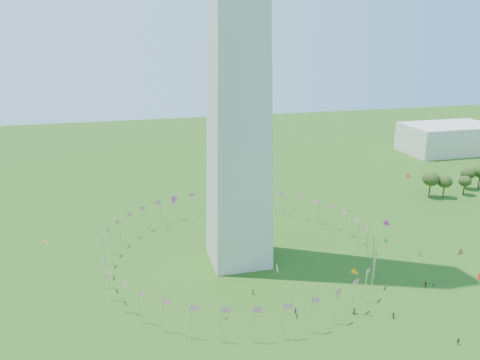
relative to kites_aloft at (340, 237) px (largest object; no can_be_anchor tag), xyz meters
name	(u,v)px	position (x,y,z in m)	size (l,w,h in m)	color
flag_ring	(238,246)	(-20.52, 24.81, -11.75)	(80.24, 80.24, 9.00)	silver
gov_building_east_a	(448,138)	(129.48, 124.81, -8.25)	(50.00, 30.00, 16.00)	beige
crowd	(354,360)	(-8.69, -26.79, -15.38)	(97.29, 63.80, 1.93)	#292929
kites_aloft	(340,237)	(0.00, 0.00, 0.00)	(119.66, 71.39, 25.56)	orange
tree_line_east	(471,182)	(92.10, 60.35, -11.38)	(53.54, 15.36, 10.86)	#354B19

